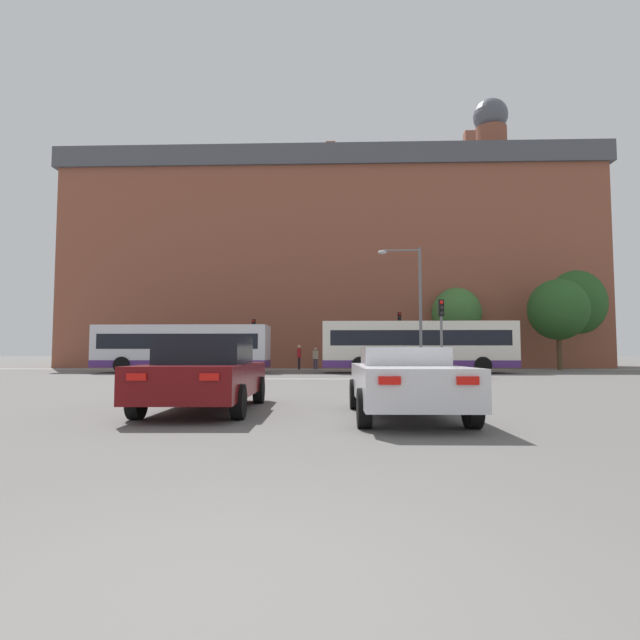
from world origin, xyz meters
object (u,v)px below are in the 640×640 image
Objects in this scene: pedestrian_waiting at (215,355)px; bus_crossing_lead at (417,346)px; traffic_light_near_right at (441,325)px; traffic_light_far_right at (400,331)px; pedestrian_walking_west at (316,357)px; car_saloon_left at (206,373)px; bus_crossing_trailing at (183,347)px; street_lamp_junction at (413,296)px; traffic_light_far_left at (254,335)px; pedestrian_walking_east at (299,355)px; car_roadster_right at (405,381)px.

bus_crossing_lead is at bearing -74.76° from pedestrian_waiting.
traffic_light_near_right is 13.15m from traffic_light_far_right.
traffic_light_far_right reaches higher than pedestrian_walking_west.
car_saloon_left is 21.15m from bus_crossing_trailing.
pedestrian_walking_west is at bearing 121.87° from street_lamp_junction.
pedestrian_walking_west is (4.61, 0.47, -1.59)m from traffic_light_far_left.
street_lamp_junction is 3.94× the size of pedestrian_waiting.
pedestrian_walking_east is (3.42, -0.13, -1.47)m from traffic_light_far_left.
bus_crossing_trailing is 6.41m from pedestrian_waiting.
traffic_light_near_right is at bearing -88.61° from traffic_light_far_right.
car_roadster_right is 2.80× the size of pedestrian_walking_west.
car_saloon_left is at bearing 94.17° from pedestrian_walking_west.
pedestrian_walking_west is at bearing 5.81° from traffic_light_far_left.
traffic_light_far_right is (3.42, 27.56, 2.18)m from car_roadster_right.
bus_crossing_trailing is 9.29m from pedestrian_walking_east.
car_saloon_left reaches higher than car_roadster_right.
traffic_light_near_right is 17.24m from traffic_light_far_left.
traffic_light_far_right reaches higher than bus_crossing_trailing.
traffic_light_near_right is 2.07× the size of pedestrian_waiting.
car_saloon_left is at bearing -111.86° from street_lamp_junction.
traffic_light_far_left is at bearing 104.36° from car_roadster_right.
bus_crossing_lead is at bearing -29.96° from traffic_light_far_left.
pedestrian_walking_west is at bearing -45.96° from pedestrian_waiting.
traffic_light_far_left is at bearing 130.48° from traffic_light_near_right.
car_roadster_right is at bearing -15.26° from car_saloon_left.
street_lamp_junction is at bearing 99.71° from traffic_light_near_right.
car_roadster_right is 29.28m from pedestrian_waiting.
pedestrian_waiting is (-14.08, 12.97, -1.47)m from traffic_light_near_right.
street_lamp_junction is (10.48, -8.97, 1.88)m from traffic_light_far_left.
street_lamp_junction is 4.40× the size of pedestrian_walking_west.
traffic_light_far_right is at bearing 2.25° from bus_crossing_lead.
street_lamp_junction reaches higher than bus_crossing_trailing.
car_roadster_right is at bearing -119.99° from pedestrian_waiting.
traffic_light_far_right is (7.45, 26.59, 2.07)m from car_saloon_left.
bus_crossing_trailing reaches higher than car_roadster_right.
street_lamp_junction is at bearing -84.09° from pedestrian_waiting.
traffic_light_far_left reaches higher than pedestrian_waiting.
traffic_light_near_right is (3.74, 14.42, 1.88)m from car_roadster_right.
traffic_light_far_right reaches higher than traffic_light_far_left.
car_saloon_left is 19.30m from street_lamp_junction.
traffic_light_far_right is at bearing 91.39° from traffic_light_near_right.
car_saloon_left is at bearing 159.08° from bus_crossing_lead.
car_roadster_right is 1.22× the size of traffic_light_far_left.
traffic_light_far_right is 6.56m from pedestrian_walking_west.
traffic_light_far_right is at bearing 82.14° from car_roadster_right.
bus_crossing_lead is (3.67, 21.12, 0.99)m from car_roadster_right.
street_lamp_junction reaches higher than pedestrian_walking_east.
traffic_light_near_right is 19.20m from pedestrian_waiting.
traffic_light_far_left is at bearing -179.86° from traffic_light_far_right.
car_roadster_right is (4.03, -0.98, -0.11)m from car_saloon_left.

